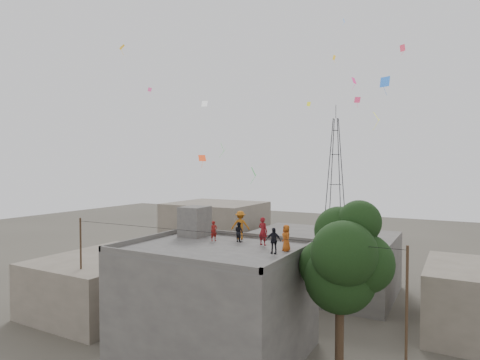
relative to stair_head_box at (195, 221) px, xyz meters
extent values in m
plane|color=#3F3B33|center=(3.20, -2.60, -7.10)|extent=(140.00, 140.00, 0.00)
cube|color=#4F4C49|center=(3.20, -2.60, -4.10)|extent=(10.00, 8.00, 6.00)
cube|color=#4E4C4A|center=(3.20, -2.60, -1.05)|extent=(10.00, 8.00, 0.10)
cube|color=#4F4C49|center=(3.20, 1.32, -0.85)|extent=(10.00, 0.15, 0.30)
cube|color=#4F4C49|center=(3.20, -6.53, -0.85)|extent=(10.00, 0.15, 0.30)
cube|color=#4F4C49|center=(8.12, -2.60, -0.85)|extent=(0.15, 8.00, 0.30)
cube|color=#4F4C49|center=(-1.72, -2.60, -0.85)|extent=(0.15, 8.00, 0.30)
cube|color=#4F4C49|center=(0.00, 0.00, 0.00)|extent=(1.60, 1.80, 2.00)
cube|color=#696053|center=(-7.80, -0.60, -5.10)|extent=(8.00, 10.00, 4.00)
cube|color=#4F4C49|center=(5.20, 11.40, -4.60)|extent=(12.00, 9.00, 5.00)
cube|color=#696053|center=(-6.80, 13.40, -3.60)|extent=(9.00, 8.00, 7.00)
cylinder|color=black|center=(10.40, -2.10, -5.10)|extent=(0.44, 0.44, 4.00)
cylinder|color=black|center=(10.55, -2.00, -3.50)|extent=(0.64, 0.91, 2.14)
sphere|color=black|center=(10.40, -2.10, -1.90)|extent=(3.60, 3.60, 3.60)
sphere|color=black|center=(11.50, -1.80, -1.10)|extent=(3.00, 3.00, 3.00)
sphere|color=black|center=(9.50, -1.60, -1.50)|extent=(2.80, 2.80, 2.80)
sphere|color=black|center=(10.80, -2.90, -0.50)|extent=(3.20, 3.20, 3.20)
sphere|color=black|center=(10.10, -1.20, 0.30)|extent=(2.60, 2.60, 2.60)
sphere|color=black|center=(11.20, -1.50, 0.90)|extent=(2.20, 2.20, 2.20)
cylinder|color=black|center=(-6.30, -4.10, -3.40)|extent=(0.12, 0.12, 7.40)
cylinder|color=black|center=(13.70, -3.60, -3.40)|extent=(0.12, 0.12, 7.40)
cylinder|color=black|center=(3.70, -3.85, 0.10)|extent=(20.00, 0.52, 0.02)
cylinder|color=black|center=(-1.65, 36.55, 1.90)|extent=(1.27, 1.27, 18.01)
cylinder|color=black|center=(0.05, 36.55, 1.90)|extent=(1.27, 1.27, 18.01)
cylinder|color=black|center=(0.05, 38.25, 1.90)|extent=(1.27, 1.27, 18.01)
cylinder|color=black|center=(-1.65, 38.25, 1.90)|extent=(1.27, 1.27, 18.01)
cube|color=black|center=(-0.80, 37.40, -3.50)|extent=(2.36, 0.08, 0.08)
cube|color=black|center=(-0.80, 37.40, -3.50)|extent=(0.08, 2.36, 0.08)
cube|color=black|center=(-0.80, 37.40, 1.00)|extent=(1.81, 0.08, 0.08)
cube|color=black|center=(-0.80, 37.40, 1.00)|extent=(0.08, 1.81, 0.08)
cube|color=black|center=(-0.80, 37.40, 5.50)|extent=(1.26, 0.08, 0.08)
cube|color=black|center=(-0.80, 37.40, 5.50)|extent=(0.08, 1.26, 0.08)
cube|color=black|center=(-0.80, 37.40, 9.10)|extent=(0.82, 0.08, 0.08)
cube|color=black|center=(-0.80, 37.40, 9.10)|extent=(0.08, 0.82, 0.08)
cylinder|color=black|center=(-0.80, 37.40, 11.90)|extent=(0.08, 0.08, 2.00)
imported|color=maroon|center=(5.36, -0.57, -0.16)|extent=(0.68, 0.51, 1.67)
imported|color=#B75014|center=(7.22, -1.44, -0.27)|extent=(0.83, 0.84, 1.46)
imported|color=black|center=(3.58, -0.31, -0.38)|extent=(0.73, 0.65, 1.23)
imported|color=black|center=(6.87, -2.39, -0.30)|extent=(0.86, 0.45, 1.41)
imported|color=#A95B13|center=(3.25, 0.48, -0.08)|extent=(1.36, 1.09, 1.83)
imported|color=maroon|center=(2.07, -0.85, -0.37)|extent=(0.48, 0.55, 1.26)
plane|color=#F54619|center=(-0.31, 1.36, 4.29)|extent=(0.53, 0.56, 0.45)
plane|color=#E22375|center=(8.96, 6.72, 9.75)|extent=(0.28, 0.51, 0.45)
plane|color=#FBFD26|center=(4.15, 10.99, 9.06)|extent=(0.33, 0.38, 0.34)
plane|color=blue|center=(11.57, 3.38, 8.79)|extent=(0.62, 0.33, 0.61)
plane|color=white|center=(-2.93, 5.60, 8.88)|extent=(0.53, 0.25, 0.48)
plane|color=yellow|center=(5.63, 13.46, 13.39)|extent=(0.20, 0.41, 0.38)
plane|color=green|center=(2.55, -0.62, 4.94)|extent=(0.43, 0.53, 0.49)
plane|color=#D1314B|center=(12.38, 4.65, 11.01)|extent=(0.37, 0.31, 0.39)
plane|color=gold|center=(-3.26, -3.24, 11.26)|extent=(0.44, 0.47, 0.27)
plane|color=#5397FB|center=(6.89, 11.80, 15.90)|extent=(0.20, 0.33, 0.30)
plane|color=#E94990|center=(-8.21, 4.91, 10.41)|extent=(0.26, 0.38, 0.31)
plane|color=yellow|center=(12.00, -1.67, 6.15)|extent=(0.28, 0.52, 0.44)
plane|color=green|center=(4.91, -0.94, 3.40)|extent=(0.52, 0.60, 0.50)
plane|color=#DA3363|center=(9.82, 3.97, 7.93)|extent=(0.41, 0.36, 0.34)
camera|label=1|loc=(15.64, -22.06, 3.69)|focal=30.00mm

